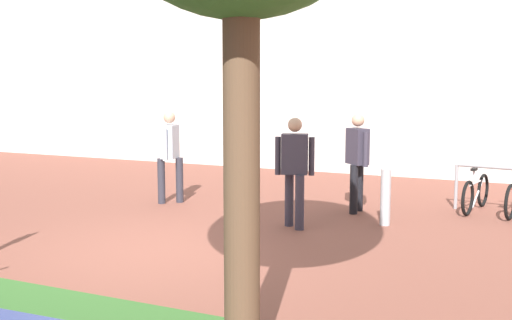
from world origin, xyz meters
name	(u,v)px	position (x,y,z in m)	size (l,w,h in m)	color
ground_plane	(152,253)	(0.00, 0.00, 0.00)	(60.00, 60.00, 0.00)	brown
bollard_steel	(386,197)	(2.50, 2.83, 0.45)	(0.16, 0.16, 0.90)	#ADADB2
person_suited_dark	(357,156)	(1.84, 3.59, 0.98)	(0.47, 0.45, 1.72)	black
person_shirt_blue	(170,151)	(-1.57, 2.98, 0.98)	(0.39, 0.60, 1.72)	#2D2D38
person_suited_navy	(295,165)	(1.24, 2.08, 0.98)	(0.59, 0.34, 1.72)	#383342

